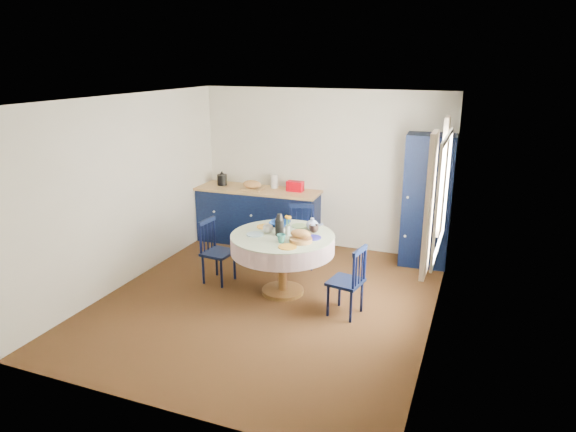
{
  "coord_description": "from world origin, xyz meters",
  "views": [
    {
      "loc": [
        2.39,
        -5.37,
        2.93
      ],
      "look_at": [
        0.21,
        0.2,
        1.09
      ],
      "focal_mm": 32.0,
      "sensor_mm": 36.0,
      "label": 1
    }
  ],
  "objects_px": {
    "cobalt_bowl": "(280,224)",
    "chair_right": "(349,281)",
    "pantry_cabinet": "(427,201)",
    "chair_far": "(301,236)",
    "mug_c": "(314,229)",
    "mug_a": "(268,229)",
    "chair_left": "(216,251)",
    "dining_table": "(283,244)",
    "kitchen_counter": "(258,215)",
    "mug_d": "(279,222)",
    "mug_b": "(281,238)"
  },
  "relations": [
    {
      "from": "mug_b",
      "to": "cobalt_bowl",
      "type": "relative_size",
      "value": 0.4
    },
    {
      "from": "dining_table",
      "to": "cobalt_bowl",
      "type": "bearing_deg",
      "value": 119.45
    },
    {
      "from": "chair_far",
      "to": "kitchen_counter",
      "type": "bearing_deg",
      "value": 128.93
    },
    {
      "from": "dining_table",
      "to": "chair_left",
      "type": "bearing_deg",
      "value": 178.94
    },
    {
      "from": "pantry_cabinet",
      "to": "dining_table",
      "type": "height_order",
      "value": "pantry_cabinet"
    },
    {
      "from": "pantry_cabinet",
      "to": "mug_a",
      "type": "distance_m",
      "value": 2.45
    },
    {
      "from": "mug_a",
      "to": "mug_b",
      "type": "xyz_separation_m",
      "value": [
        0.3,
        -0.27,
        0.0
      ]
    },
    {
      "from": "chair_right",
      "to": "cobalt_bowl",
      "type": "bearing_deg",
      "value": -107.69
    },
    {
      "from": "chair_right",
      "to": "chair_left",
      "type": "bearing_deg",
      "value": -88.85
    },
    {
      "from": "dining_table",
      "to": "chair_far",
      "type": "relative_size",
      "value": 1.47
    },
    {
      "from": "mug_a",
      "to": "chair_far",
      "type": "bearing_deg",
      "value": 83.95
    },
    {
      "from": "kitchen_counter",
      "to": "chair_far",
      "type": "distance_m",
      "value": 1.21
    },
    {
      "from": "chair_far",
      "to": "mug_c",
      "type": "relative_size",
      "value": 7.2
    },
    {
      "from": "kitchen_counter",
      "to": "mug_b",
      "type": "distance_m",
      "value": 2.3
    },
    {
      "from": "kitchen_counter",
      "to": "chair_far",
      "type": "height_order",
      "value": "kitchen_counter"
    },
    {
      "from": "mug_c",
      "to": "cobalt_bowl",
      "type": "distance_m",
      "value": 0.5
    },
    {
      "from": "pantry_cabinet",
      "to": "mug_a",
      "type": "height_order",
      "value": "pantry_cabinet"
    },
    {
      "from": "kitchen_counter",
      "to": "cobalt_bowl",
      "type": "relative_size",
      "value": 7.54
    },
    {
      "from": "dining_table",
      "to": "mug_a",
      "type": "height_order",
      "value": "dining_table"
    },
    {
      "from": "pantry_cabinet",
      "to": "mug_d",
      "type": "relative_size",
      "value": 20.2
    },
    {
      "from": "chair_right",
      "to": "mug_a",
      "type": "height_order",
      "value": "mug_a"
    },
    {
      "from": "mug_a",
      "to": "cobalt_bowl",
      "type": "bearing_deg",
      "value": 81.35
    },
    {
      "from": "dining_table",
      "to": "chair_far",
      "type": "bearing_deg",
      "value": 96.45
    },
    {
      "from": "chair_left",
      "to": "mug_a",
      "type": "xyz_separation_m",
      "value": [
        0.78,
        -0.02,
        0.41
      ]
    },
    {
      "from": "dining_table",
      "to": "mug_b",
      "type": "bearing_deg",
      "value": -73.12
    },
    {
      "from": "cobalt_bowl",
      "to": "dining_table",
      "type": "bearing_deg",
      "value": -60.55
    },
    {
      "from": "chair_left",
      "to": "mug_b",
      "type": "bearing_deg",
      "value": -99.38
    },
    {
      "from": "cobalt_bowl",
      "to": "chair_right",
      "type": "bearing_deg",
      "value": -27.55
    },
    {
      "from": "dining_table",
      "to": "mug_a",
      "type": "relative_size",
      "value": 10.5
    },
    {
      "from": "pantry_cabinet",
      "to": "dining_table",
      "type": "distance_m",
      "value": 2.32
    },
    {
      "from": "chair_far",
      "to": "chair_left",
      "type": "bearing_deg",
      "value": -149.25
    },
    {
      "from": "chair_left",
      "to": "chair_right",
      "type": "height_order",
      "value": "chair_left"
    },
    {
      "from": "chair_far",
      "to": "mug_a",
      "type": "relative_size",
      "value": 7.16
    },
    {
      "from": "chair_far",
      "to": "chair_right",
      "type": "xyz_separation_m",
      "value": [
        1.05,
        -1.25,
        -0.02
      ]
    },
    {
      "from": "chair_far",
      "to": "mug_d",
      "type": "height_order",
      "value": "chair_far"
    },
    {
      "from": "pantry_cabinet",
      "to": "chair_far",
      "type": "xyz_separation_m",
      "value": [
        -1.66,
        -0.72,
        -0.51
      ]
    },
    {
      "from": "chair_right",
      "to": "cobalt_bowl",
      "type": "distance_m",
      "value": 1.31
    },
    {
      "from": "pantry_cabinet",
      "to": "cobalt_bowl",
      "type": "relative_size",
      "value": 7.03
    },
    {
      "from": "chair_left",
      "to": "chair_right",
      "type": "bearing_deg",
      "value": -93.08
    },
    {
      "from": "mug_c",
      "to": "chair_left",
      "type": "bearing_deg",
      "value": -170.5
    },
    {
      "from": "mug_c",
      "to": "cobalt_bowl",
      "type": "height_order",
      "value": "mug_c"
    },
    {
      "from": "mug_a",
      "to": "cobalt_bowl",
      "type": "relative_size",
      "value": 0.46
    },
    {
      "from": "pantry_cabinet",
      "to": "chair_left",
      "type": "xyz_separation_m",
      "value": [
        -2.55,
        -1.68,
        -0.52
      ]
    },
    {
      "from": "kitchen_counter",
      "to": "mug_c",
      "type": "bearing_deg",
      "value": -46.91
    },
    {
      "from": "pantry_cabinet",
      "to": "chair_far",
      "type": "distance_m",
      "value": 1.88
    },
    {
      "from": "mug_c",
      "to": "dining_table",
      "type": "bearing_deg",
      "value": -143.7
    },
    {
      "from": "kitchen_counter",
      "to": "mug_d",
      "type": "height_order",
      "value": "kitchen_counter"
    },
    {
      "from": "kitchen_counter",
      "to": "mug_c",
      "type": "relative_size",
      "value": 16.56
    },
    {
      "from": "mug_b",
      "to": "cobalt_bowl",
      "type": "distance_m",
      "value": 0.62
    },
    {
      "from": "dining_table",
      "to": "chair_far",
      "type": "distance_m",
      "value": 1.01
    }
  ]
}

